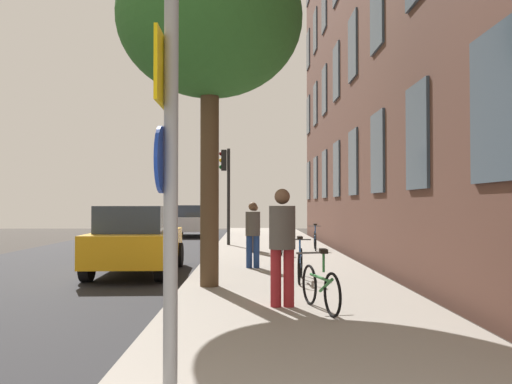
# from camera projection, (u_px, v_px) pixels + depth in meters

# --- Properties ---
(ground_plane) EXTENTS (41.80, 41.80, 0.00)m
(ground_plane) POSITION_uv_depth(u_px,v_px,m) (162.00, 258.00, 16.68)
(ground_plane) COLOR #332D28
(road_asphalt) EXTENTS (7.00, 38.00, 0.01)m
(road_asphalt) POSITION_uv_depth(u_px,v_px,m) (94.00, 258.00, 16.65)
(road_asphalt) COLOR #232326
(road_asphalt) RESTS_ON ground
(sidewalk) EXTENTS (4.20, 38.00, 0.12)m
(sidewalk) POSITION_uv_depth(u_px,v_px,m) (276.00, 256.00, 16.72)
(sidewalk) COLOR gray
(sidewalk) RESTS_ON ground
(sign_post) EXTENTS (0.16, 0.60, 3.56)m
(sign_post) POSITION_uv_depth(u_px,v_px,m) (168.00, 158.00, 4.50)
(sign_post) COLOR gray
(sign_post) RESTS_ON sidewalk
(traffic_light) EXTENTS (0.43, 0.24, 3.70)m
(traffic_light) POSITION_uv_depth(u_px,v_px,m) (226.00, 179.00, 20.81)
(traffic_light) COLOR black
(traffic_light) RESTS_ON sidewalk
(tree_near) EXTENTS (3.54, 3.54, 6.60)m
(tree_near) POSITION_uv_depth(u_px,v_px,m) (210.00, 21.00, 10.33)
(tree_near) COLOR #4C3823
(tree_near) RESTS_ON sidewalk
(bicycle_0) EXTENTS (0.51, 1.55, 0.91)m
(bicycle_0) POSITION_uv_depth(u_px,v_px,m) (320.00, 286.00, 7.85)
(bicycle_0) COLOR black
(bicycle_0) RESTS_ON sidewalk
(bicycle_1) EXTENTS (0.42, 1.66, 0.91)m
(bicycle_1) POSITION_uv_depth(u_px,v_px,m) (300.00, 263.00, 10.96)
(bicycle_1) COLOR black
(bicycle_1) RESTS_ON sidewalk
(bicycle_2) EXTENTS (0.42, 1.73, 0.94)m
(bicycle_2) POSITION_uv_depth(u_px,v_px,m) (279.00, 242.00, 16.89)
(bicycle_2) COLOR black
(bicycle_2) RESTS_ON sidewalk
(bicycle_3) EXTENTS (0.42, 1.67, 0.90)m
(bicycle_3) POSITION_uv_depth(u_px,v_px,m) (315.00, 240.00, 18.39)
(bicycle_3) COLOR black
(bicycle_3) RESTS_ON sidewalk
(pedestrian_0) EXTENTS (0.56, 0.56, 1.78)m
(pedestrian_0) POSITION_uv_depth(u_px,v_px,m) (282.00, 239.00, 8.17)
(pedestrian_0) COLOR maroon
(pedestrian_0) RESTS_ON sidewalk
(pedestrian_1) EXTENTS (0.45, 0.45, 1.60)m
(pedestrian_1) POSITION_uv_depth(u_px,v_px,m) (253.00, 230.00, 13.18)
(pedestrian_1) COLOR navy
(pedestrian_1) RESTS_ON sidewalk
(pedestrian_2) EXTENTS (0.48, 0.48, 1.54)m
(pedestrian_2) POSITION_uv_depth(u_px,v_px,m) (255.00, 225.00, 17.46)
(pedestrian_2) COLOR #4C4742
(pedestrian_2) RESTS_ON sidewalk
(car_0) EXTENTS (1.90, 4.39, 1.62)m
(car_0) POSITION_uv_depth(u_px,v_px,m) (137.00, 239.00, 12.91)
(car_0) COLOR orange
(car_0) RESTS_ON road_asphalt
(car_1) EXTENTS (1.92, 4.27, 1.62)m
(car_1) POSITION_uv_depth(u_px,v_px,m) (192.00, 220.00, 28.26)
(car_1) COLOR silver
(car_1) RESTS_ON road_asphalt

